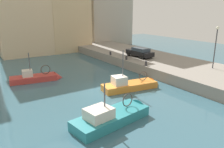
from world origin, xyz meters
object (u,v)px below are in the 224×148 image
fishing_boat_orange (132,87)px  mooring_bollard_north (110,53)px  fishing_boat_red (37,80)px  quay_streetlamp (216,40)px  fishing_boat_teal (115,120)px  mooring_bollard_mid (126,58)px  mooring_bollard_south (146,63)px  parked_car_black (140,52)px

fishing_boat_orange → mooring_bollard_north: (4.48, 10.97, 1.35)m
fishing_boat_red → quay_streetlamp: 20.80m
fishing_boat_red → fishing_boat_teal: (2.00, -12.84, 0.03)m
fishing_boat_red → mooring_bollard_mid: size_ratio=10.87×
fishing_boat_red → mooring_bollard_south: fishing_boat_red is taller
fishing_boat_orange → fishing_boat_teal: 7.15m
parked_car_black → quay_streetlamp: (2.90, -9.69, 2.54)m
fishing_boat_teal → quay_streetlamp: bearing=9.0°
fishing_boat_teal → parked_car_black: 17.58m
parked_car_black → quay_streetlamp: quay_streetlamp is taller
parked_car_black → quay_streetlamp: 10.43m
fishing_boat_red → mooring_bollard_north: size_ratio=10.87×
fishing_boat_teal → quay_streetlamp: size_ratio=1.43×
fishing_boat_orange → fishing_boat_teal: (-5.36, -4.73, -0.00)m
fishing_boat_orange → quay_streetlamp: quay_streetlamp is taller
fishing_boat_orange → parked_car_black: bearing=45.7°
fishing_boat_red → mooring_bollard_mid: (11.84, -1.14, 1.38)m
fishing_boat_teal → mooring_bollard_south: fishing_boat_teal is taller
mooring_bollard_south → mooring_bollard_north: (0.00, 8.00, 0.00)m
fishing_boat_orange → quay_streetlamp: bearing=-12.7°
mooring_bollard_mid → quay_streetlamp: (5.65, -9.25, 2.98)m
mooring_bollard_south → mooring_bollard_mid: same height
mooring_bollard_north → quay_streetlamp: bearing=-66.9°
parked_car_black → mooring_bollard_south: (-2.75, -4.44, -0.44)m
mooring_bollard_mid → parked_car_black: bearing=9.1°
fishing_boat_red → mooring_bollard_north: 12.26m
fishing_boat_orange → fishing_boat_red: fishing_boat_orange is taller
mooring_bollard_mid → quay_streetlamp: bearing=-58.6°
mooring_bollard_south → quay_streetlamp: (5.65, -5.25, 2.98)m
fishing_boat_red → parked_car_black: size_ratio=1.36×
mooring_bollard_south → mooring_bollard_north: size_ratio=1.00×
parked_car_black → fishing_boat_orange: bearing=-134.3°
fishing_boat_orange → mooring_bollard_south: 5.54m
fishing_boat_teal → mooring_bollard_north: bearing=57.9°
fishing_boat_orange → quay_streetlamp: size_ratio=1.37×
fishing_boat_teal → mooring_bollard_north: (9.84, 15.70, 1.36)m
parked_car_black → mooring_bollard_north: (-2.75, 3.56, -0.44)m
quay_streetlamp → fishing_boat_orange: bearing=167.3°
parked_car_black → mooring_bollard_mid: bearing=-170.9°
parked_car_black → mooring_bollard_north: bearing=127.7°
mooring_bollard_south → fishing_boat_teal: bearing=-142.0°
mooring_bollard_mid → quay_streetlamp: quay_streetlamp is taller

